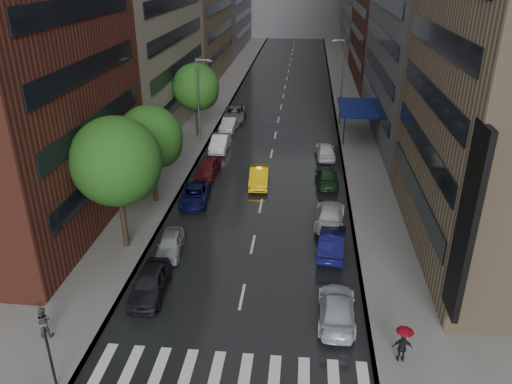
{
  "coord_description": "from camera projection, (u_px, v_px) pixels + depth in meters",
  "views": [
    {
      "loc": [
        3.21,
        -19.74,
        17.93
      ],
      "look_at": [
        0.0,
        12.21,
        3.0
      ],
      "focal_mm": 35.0,
      "sensor_mm": 36.0,
      "label": 1
    }
  ],
  "objects": [
    {
      "name": "ground",
      "position": [
        232.0,
        344.0,
        25.66
      ],
      "size": [
        220.0,
        220.0,
        0.0
      ],
      "primitive_type": "plane",
      "color": "gray",
      "rests_on": "ground"
    },
    {
      "name": "tree_far",
      "position": [
        196.0,
        87.0,
        53.75
      ],
      "size": [
        5.08,
        5.08,
        8.1
      ],
      "color": "#382619",
      "rests_on": "ground"
    },
    {
      "name": "street_lamp_left",
      "position": [
        199.0,
        100.0,
        51.37
      ],
      "size": [
        1.74,
        0.22,
        9.0
      ],
      "color": "gray",
      "rests_on": "sidewalk_left"
    },
    {
      "name": "traffic_light",
      "position": [
        49.0,
        352.0,
        22.02
      ],
      "size": [
        0.18,
        0.15,
        3.45
      ],
      "color": "black",
      "rests_on": "sidewalk_left"
    },
    {
      "name": "tree_near",
      "position": [
        116.0,
        161.0,
        31.68
      ],
      "size": [
        5.81,
        5.81,
        9.25
      ],
      "color": "#382619",
      "rests_on": "ground"
    },
    {
      "name": "awning",
      "position": [
        357.0,
        108.0,
        55.1
      ],
      "size": [
        4.0,
        8.0,
        3.12
      ],
      "color": "navy",
      "rests_on": "sidewalk_right"
    },
    {
      "name": "sidewalk_right",
      "position": [
        347.0,
        101.0,
        69.93
      ],
      "size": [
        4.0,
        140.0,
        0.15
      ],
      "primitive_type": "cube",
      "color": "gray",
      "rests_on": "ground"
    },
    {
      "name": "parked_cars_left",
      "position": [
        212.0,
        160.0,
        47.3
      ],
      "size": [
        2.87,
        41.06,
        1.59
      ],
      "color": "black",
      "rests_on": "ground"
    },
    {
      "name": "street_lamp_right",
      "position": [
        342.0,
        73.0,
        63.5
      ],
      "size": [
        1.74,
        0.22,
        9.0
      ],
      "color": "gray",
      "rests_on": "sidewalk_right"
    },
    {
      "name": "crosswalk",
      "position": [
        230.0,
        373.0,
        23.84
      ],
      "size": [
        13.15,
        2.8,
        0.01
      ],
      "color": "silver",
      "rests_on": "ground"
    },
    {
      "name": "road",
      "position": [
        283.0,
        100.0,
        70.77
      ],
      "size": [
        14.0,
        140.0,
        0.01
      ],
      "primitive_type": "cube",
      "color": "black",
      "rests_on": "ground"
    },
    {
      "name": "tree_mid",
      "position": [
        150.0,
        138.0,
        38.46
      ],
      "size": [
        5.05,
        5.05,
        8.05
      ],
      "color": "#382619",
      "rests_on": "ground"
    },
    {
      "name": "sidewalk_left",
      "position": [
        220.0,
        97.0,
        71.56
      ],
      "size": [
        4.0,
        140.0,
        0.15
      ],
      "primitive_type": "cube",
      "color": "gray",
      "rests_on": "ground"
    },
    {
      "name": "taxi",
      "position": [
        259.0,
        177.0,
        43.62
      ],
      "size": [
        1.83,
        4.7,
        1.52
      ],
      "primitive_type": "imported",
      "rotation": [
        0.0,
        0.0,
        0.05
      ],
      "color": "yellow",
      "rests_on": "ground"
    },
    {
      "name": "ped_red_umbrella",
      "position": [
        403.0,
        341.0,
        23.92
      ],
      "size": [
        0.96,
        0.82,
        2.01
      ],
      "color": "black",
      "rests_on": "sidewalk_right"
    },
    {
      "name": "parked_cars_right",
      "position": [
        329.0,
        209.0,
        37.94
      ],
      "size": [
        2.52,
        29.69,
        1.59
      ],
      "color": "silver",
      "rests_on": "ground"
    },
    {
      "name": "ped_black_umbrella",
      "position": [
        42.0,
        317.0,
        25.52
      ],
      "size": [
        0.96,
        0.98,
        2.09
      ],
      "color": "#49484D",
      "rests_on": "sidewalk_left"
    }
  ]
}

